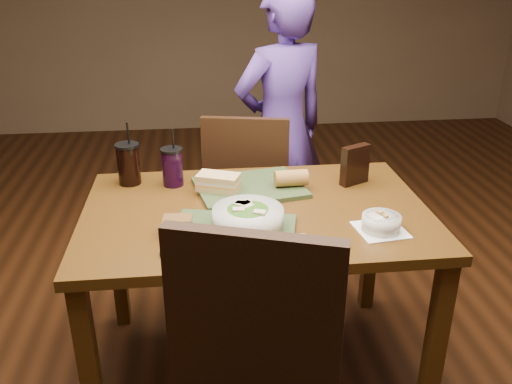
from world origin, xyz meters
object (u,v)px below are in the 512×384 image
cup_cola (129,164)px  cup_berry (172,167)px  sandwich_far (218,182)px  tray_far (250,187)px  chair_far (244,193)px  soup_bowl (381,223)px  dining_table (256,230)px  chip_bag (355,165)px  baguette_far (291,178)px  baguette_near (288,243)px  salad_bowl (248,217)px  sandwich_near (178,223)px  diner (281,130)px  tray_near (232,234)px

cup_cola → cup_berry: cup_cola is taller
sandwich_far → cup_berry: 0.22m
tray_far → chair_far: bearing=87.9°
soup_bowl → dining_table: bearing=151.9°
chair_far → chip_bag: 0.69m
sandwich_far → chip_bag: size_ratio=1.12×
baguette_far → chip_bag: (0.27, 0.04, 0.03)m
chair_far → baguette_near: size_ratio=8.24×
sandwich_far → salad_bowl: bearing=-76.0°
sandwich_near → sandwich_far: (0.15, 0.32, 0.01)m
baguette_far → salad_bowl: bearing=-121.4°
diner → baguette_far: (-0.08, -0.79, 0.04)m
diner → sandwich_near: size_ratio=14.92×
baguette_near → chair_far: bearing=92.8°
chair_far → soup_bowl: 1.00m
cup_berry → tray_near: bearing=-66.1°
diner → tray_near: (-0.35, -1.16, 0.00)m
chip_bag → baguette_near: bearing=-150.5°
diner → cup_cola: 0.99m
salad_bowl → cup_berry: (-0.27, 0.45, 0.02)m
cup_cola → chip_bag: (0.93, -0.11, -0.00)m
chair_far → tray_far: 0.53m
chair_far → sandwich_near: chair_far is taller
tray_far → salad_bowl: salad_bowl is taller
chair_far → tray_near: bearing=-97.7°
dining_table → diner: bearing=75.5°
salad_bowl → soup_bowl: (0.46, -0.04, -0.03)m
tray_far → chip_bag: bearing=1.9°
chair_far → salad_bowl: size_ratio=3.87×
chair_far → sandwich_far: (-0.14, -0.50, 0.28)m
cup_berry → dining_table: bearing=-40.5°
sandwich_far → chair_far: bearing=73.8°
dining_table → cup_cola: 0.61m
dining_table → tray_far: tray_far is taller
chair_far → salad_bowl: (-0.06, -0.84, 0.28)m
baguette_near → cup_berry: size_ratio=0.47×
dining_table → sandwich_far: bearing=130.3°
tray_far → salad_bowl: 0.37m
dining_table → baguette_far: baguette_far is taller
chair_far → diner: 0.44m
dining_table → chair_far: chair_far is taller
cup_cola → sandwich_far: bearing=-22.5°
chair_far → chip_bag: (0.42, -0.46, 0.31)m
diner → tray_far: bearing=49.6°
soup_bowl → diner: bearing=98.1°
soup_bowl → chip_bag: chip_bag is taller
sandwich_near → salad_bowl: bearing=-3.0°
dining_table → soup_bowl: 0.48m
dining_table → baguette_near: (0.06, -0.35, 0.14)m
tray_near → sandwich_far: (-0.03, 0.36, 0.04)m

